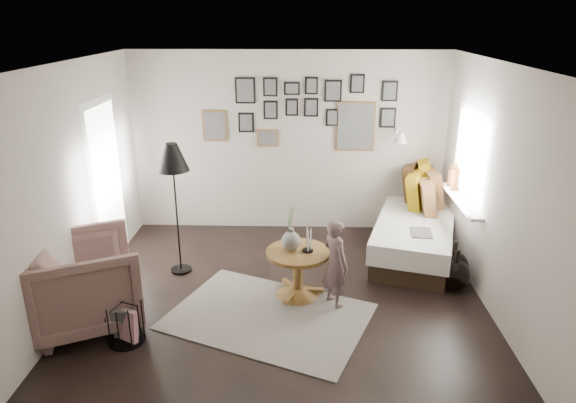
{
  "coord_description": "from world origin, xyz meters",
  "views": [
    {
      "loc": [
        0.2,
        -4.82,
        3.05
      ],
      "look_at": [
        0.05,
        0.5,
        1.1
      ],
      "focal_mm": 32.0,
      "sensor_mm": 36.0,
      "label": 1
    }
  ],
  "objects_px": {
    "armchair": "(85,282)",
    "magazine_basket": "(125,322)",
    "pedestal_table": "(298,275)",
    "vase": "(291,237)",
    "daybed": "(414,225)",
    "floor_lamp": "(173,162)",
    "demijohn_small": "(455,275)",
    "child": "(335,263)",
    "demijohn_large": "(453,268)"
  },
  "relations": [
    {
      "from": "armchair",
      "to": "magazine_basket",
      "type": "xyz_separation_m",
      "value": [
        0.48,
        -0.31,
        -0.26
      ]
    },
    {
      "from": "pedestal_table",
      "to": "vase",
      "type": "height_order",
      "value": "vase"
    },
    {
      "from": "pedestal_table",
      "to": "daybed",
      "type": "xyz_separation_m",
      "value": [
        1.57,
        1.33,
        0.08
      ]
    },
    {
      "from": "floor_lamp",
      "to": "demijohn_small",
      "type": "relative_size",
      "value": 3.21
    },
    {
      "from": "pedestal_table",
      "to": "vase",
      "type": "distance_m",
      "value": 0.47
    },
    {
      "from": "magazine_basket",
      "to": "child",
      "type": "distance_m",
      "value": 2.24
    },
    {
      "from": "floor_lamp",
      "to": "child",
      "type": "height_order",
      "value": "floor_lamp"
    },
    {
      "from": "pedestal_table",
      "to": "demijohn_small",
      "type": "distance_m",
      "value": 1.85
    },
    {
      "from": "vase",
      "to": "child",
      "type": "xyz_separation_m",
      "value": [
        0.49,
        -0.19,
        -0.21
      ]
    },
    {
      "from": "vase",
      "to": "daybed",
      "type": "bearing_deg",
      "value": 38.54
    },
    {
      "from": "vase",
      "to": "floor_lamp",
      "type": "distance_m",
      "value": 1.66
    },
    {
      "from": "pedestal_table",
      "to": "floor_lamp",
      "type": "bearing_deg",
      "value": 159.05
    },
    {
      "from": "floor_lamp",
      "to": "magazine_basket",
      "type": "bearing_deg",
      "value": -97.92
    },
    {
      "from": "daybed",
      "to": "armchair",
      "type": "distance_m",
      "value": 4.21
    },
    {
      "from": "pedestal_table",
      "to": "demijohn_large",
      "type": "xyz_separation_m",
      "value": [
        1.83,
        0.31,
        -0.04
      ]
    },
    {
      "from": "pedestal_table",
      "to": "demijohn_small",
      "type": "relative_size",
      "value": 1.4
    },
    {
      "from": "daybed",
      "to": "magazine_basket",
      "type": "xyz_separation_m",
      "value": [
        -3.26,
        -2.26,
        -0.13
      ]
    },
    {
      "from": "demijohn_large",
      "to": "demijohn_small",
      "type": "xyz_separation_m",
      "value": [
        0.0,
        -0.12,
        -0.02
      ]
    },
    {
      "from": "floor_lamp",
      "to": "demijohn_small",
      "type": "height_order",
      "value": "floor_lamp"
    },
    {
      "from": "daybed",
      "to": "demijohn_large",
      "type": "height_order",
      "value": "daybed"
    },
    {
      "from": "magazine_basket",
      "to": "vase",
      "type": "bearing_deg",
      "value": 30.36
    },
    {
      "from": "vase",
      "to": "daybed",
      "type": "height_order",
      "value": "daybed"
    },
    {
      "from": "demijohn_large",
      "to": "vase",
      "type": "bearing_deg",
      "value": -171.26
    },
    {
      "from": "magazine_basket",
      "to": "demijohn_small",
      "type": "bearing_deg",
      "value": 17.57
    },
    {
      "from": "floor_lamp",
      "to": "demijohn_large",
      "type": "xyz_separation_m",
      "value": [
        3.31,
        -0.25,
        -1.2
      ]
    },
    {
      "from": "pedestal_table",
      "to": "armchair",
      "type": "height_order",
      "value": "armchair"
    },
    {
      "from": "pedestal_table",
      "to": "demijohn_large",
      "type": "height_order",
      "value": "same"
    },
    {
      "from": "daybed",
      "to": "demijohn_large",
      "type": "distance_m",
      "value": 1.06
    },
    {
      "from": "floor_lamp",
      "to": "child",
      "type": "xyz_separation_m",
      "value": [
        1.89,
        -0.74,
        -0.91
      ]
    },
    {
      "from": "pedestal_table",
      "to": "child",
      "type": "xyz_separation_m",
      "value": [
        0.41,
        -0.17,
        0.25
      ]
    },
    {
      "from": "vase",
      "to": "demijohn_large",
      "type": "height_order",
      "value": "vase"
    },
    {
      "from": "demijohn_small",
      "to": "child",
      "type": "height_order",
      "value": "child"
    },
    {
      "from": "demijohn_small",
      "to": "child",
      "type": "xyz_separation_m",
      "value": [
        -1.43,
        -0.37,
        0.32
      ]
    },
    {
      "from": "armchair",
      "to": "magazine_basket",
      "type": "height_order",
      "value": "armchair"
    },
    {
      "from": "demijohn_large",
      "to": "child",
      "type": "distance_m",
      "value": 1.54
    },
    {
      "from": "magazine_basket",
      "to": "child",
      "type": "xyz_separation_m",
      "value": [
        2.09,
        0.75,
        0.29
      ]
    },
    {
      "from": "demijohn_large",
      "to": "child",
      "type": "relative_size",
      "value": 0.55
    },
    {
      "from": "floor_lamp",
      "to": "magazine_basket",
      "type": "xyz_separation_m",
      "value": [
        -0.21,
        -1.49,
        -1.21
      ]
    },
    {
      "from": "vase",
      "to": "demijohn_large",
      "type": "relative_size",
      "value": 0.91
    },
    {
      "from": "daybed",
      "to": "demijohn_large",
      "type": "relative_size",
      "value": 4.22
    },
    {
      "from": "armchair",
      "to": "pedestal_table",
      "type": "bearing_deg",
      "value": -100.02
    },
    {
      "from": "vase",
      "to": "magazine_basket",
      "type": "bearing_deg",
      "value": -149.64
    },
    {
      "from": "pedestal_table",
      "to": "demijohn_small",
      "type": "height_order",
      "value": "pedestal_table"
    },
    {
      "from": "daybed",
      "to": "demijohn_small",
      "type": "height_order",
      "value": "daybed"
    },
    {
      "from": "magazine_basket",
      "to": "demijohn_small",
      "type": "relative_size",
      "value": 0.86
    },
    {
      "from": "daybed",
      "to": "magazine_basket",
      "type": "height_order",
      "value": "daybed"
    },
    {
      "from": "vase",
      "to": "daybed",
      "type": "xyz_separation_m",
      "value": [
        1.65,
        1.31,
        -0.38
      ]
    },
    {
      "from": "magazine_basket",
      "to": "armchair",
      "type": "bearing_deg",
      "value": 146.82
    },
    {
      "from": "armchair",
      "to": "magazine_basket",
      "type": "distance_m",
      "value": 0.63
    },
    {
      "from": "daybed",
      "to": "floor_lamp",
      "type": "distance_m",
      "value": 3.32
    }
  ]
}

